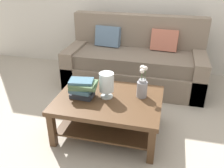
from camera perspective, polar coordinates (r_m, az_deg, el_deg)
ground_plane at (r=3.22m, az=2.67°, el=-7.15°), size 10.00×10.00×0.00m
couch at (r=3.87m, az=5.37°, el=5.03°), size 2.11×0.90×1.06m
coffee_table at (r=2.75m, az=-0.88°, el=-5.55°), size 1.16×0.87×0.45m
book_stack_main at (r=2.67m, az=-6.92°, el=-0.99°), size 0.32×0.24×0.21m
glass_hurricane_vase at (r=2.62m, az=-1.28°, el=0.23°), size 0.16×0.16×0.29m
flower_pitcher at (r=2.67m, az=7.11°, el=-0.43°), size 0.12×0.12×0.37m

